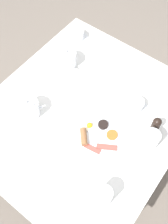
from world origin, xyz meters
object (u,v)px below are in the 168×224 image
teapot_near (28,108)px  pepper_grinder (156,125)px  water_glass_short (150,141)px  fork_by_plate (108,78)px  teacup_with_saucer_right (135,105)px  water_glass_tall (103,196)px  breakfast_plate (97,136)px  teacup_with_saucer_left (77,35)px  knife_by_plate (32,177)px  teapot_far (66,58)px  napkin_folded (164,93)px  spoon_for_tea (78,98)px

teapot_near → pepper_grinder: size_ratio=1.46×
water_glass_short → fork_by_plate: size_ratio=0.70×
teacup_with_saucer_right → pepper_grinder: size_ratio=1.31×
teacup_with_saucer_right → water_glass_tall: bearing=105.8°
breakfast_plate → teacup_with_saucer_left: (0.52, -0.49, 0.02)m
teacup_with_saucer_left → knife_by_plate: teacup_with_saucer_left is taller
teacup_with_saucer_left → knife_by_plate: size_ratio=0.86×
fork_by_plate → knife_by_plate: size_ratio=1.07×
pepper_grinder → knife_by_plate: bearing=59.6°
teapot_far → pepper_grinder: (-0.64, 0.07, 0.01)m
teacup_with_saucer_left → teacup_with_saucer_right: bearing=158.7°
teacup_with_saucer_left → teacup_with_saucer_right: size_ratio=1.00×
water_glass_tall → knife_by_plate: 0.35m
breakfast_plate → knife_by_plate: bearing=71.1°
teacup_with_saucer_left → pepper_grinder: pepper_grinder is taller
water_glass_tall → napkin_folded: 0.69m
breakfast_plate → teapot_near: 0.39m
teapot_near → napkin_folded: (-0.52, -0.56, -0.05)m
water_glass_tall → teapot_near: bearing=-12.8°
breakfast_plate → spoon_for_tea: breakfast_plate is taller
breakfast_plate → teacup_with_saucer_left: size_ratio=1.92×
water_glass_short → spoon_for_tea: size_ratio=1.04×
knife_by_plate → teapot_near: bearing=-44.4°
teapot_near → teapot_far: 0.39m
teapot_far → fork_by_plate: size_ratio=1.08×
napkin_folded → spoon_for_tea: napkin_folded is taller
napkin_folded → spoon_for_tea: (0.37, 0.32, -0.00)m
napkin_folded → fork_by_plate: 0.33m
teapot_far → knife_by_plate: (-0.31, 0.64, -0.05)m
teacup_with_saucer_left → teacup_with_saucer_right: 0.62m
teacup_with_saucer_right → water_glass_tall: 0.52m
pepper_grinder → napkin_folded: (0.07, -0.24, -0.05)m
pepper_grinder → fork_by_plate: bearing=-19.5°
water_glass_tall → water_glass_short: 0.35m
teacup_with_saucer_right → fork_by_plate: bearing=-19.1°
teacup_with_saucer_right → pepper_grinder: (-0.15, 0.06, 0.03)m
water_glass_tall → napkin_folded: (0.06, -0.69, -0.05)m
teacup_with_saucer_right → water_glass_short: bearing=138.7°
pepper_grinder → teacup_with_saucer_right: bearing=-20.1°
pepper_grinder → breakfast_plate: bearing=45.1°
teacup_with_saucer_left → fork_by_plate: 0.37m
teacup_with_saucer_right → water_glass_short: 0.23m
breakfast_plate → spoon_for_tea: 0.26m
teapot_near → water_glass_tall: teapot_near is taller
pepper_grinder → knife_by_plate: size_ratio=0.66×
napkin_folded → teapot_near: bearing=47.3°
breakfast_plate → knife_by_plate: (0.12, 0.35, -0.01)m
teacup_with_saucer_left → teacup_with_saucer_right: (-0.58, 0.22, 0.00)m
breakfast_plate → teacup_with_saucer_right: bearing=-102.2°
fork_by_plate → knife_by_plate: (-0.05, 0.70, 0.00)m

